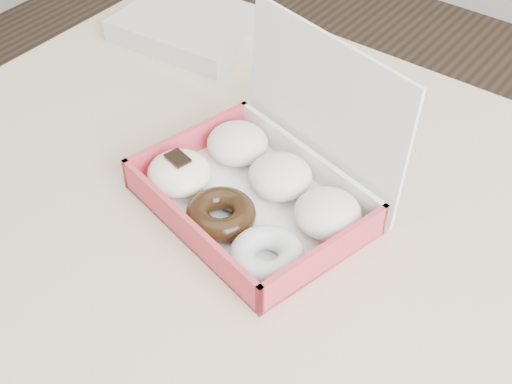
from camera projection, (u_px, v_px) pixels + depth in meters
The scene contains 3 objects.
table at pixel (314, 273), 0.92m from camera, with size 1.20×0.80×0.75m.
donut_box at pixel (260, 184), 0.88m from camera, with size 0.32×0.28×0.20m.
newspapers at pixel (191, 26), 1.18m from camera, with size 0.23×0.18×0.04m, color silver.
Camera 1 is at (0.30, -0.52, 1.37)m, focal length 50.00 mm.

